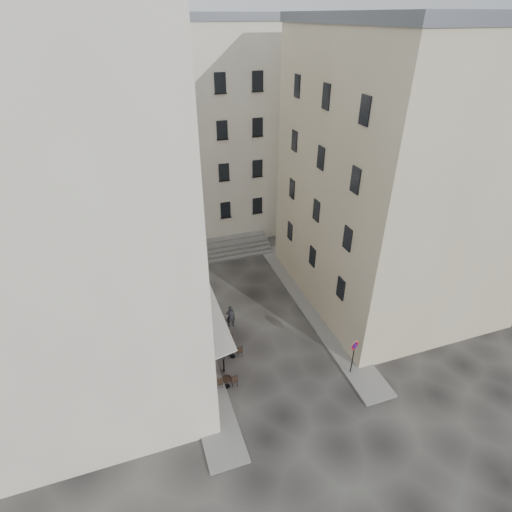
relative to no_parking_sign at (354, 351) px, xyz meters
name	(u,v)px	position (x,y,z in m)	size (l,w,h in m)	color
ground	(269,348)	(-3.88, 3.59, -1.80)	(90.00, 90.00, 0.00)	black
sidewalk_left	(188,323)	(-8.38, 7.59, -1.74)	(2.00, 22.00, 0.12)	slate
sidewalk_right	(312,305)	(0.62, 6.59, -1.74)	(2.00, 18.00, 0.12)	slate
building_left	(55,204)	(-14.38, 6.59, 8.51)	(12.20, 16.20, 20.60)	beige
building_right	(400,174)	(6.62, 7.09, 7.51)	(12.20, 14.20, 18.60)	tan
building_back	(187,132)	(-4.88, 22.59, 7.51)	(18.20, 10.20, 18.60)	beige
cafe_storefront	(198,330)	(-8.20, 4.59, 0.08)	(1.74, 7.30, 3.50)	#4B0A0E
stone_steps	(220,249)	(-3.88, 16.17, -1.40)	(9.00, 3.15, 0.80)	#5B5956
bollard_near	(224,365)	(-7.13, 2.59, -1.27)	(0.12, 0.12, 0.98)	black
bollard_mid	(210,328)	(-7.13, 6.09, -1.27)	(0.12, 0.12, 0.98)	black
bollard_far	(200,297)	(-7.13, 9.59, -1.27)	(0.12, 0.12, 0.98)	black
no_parking_sign	(354,351)	(0.00, 0.00, 0.00)	(0.56, 0.20, 2.54)	black
bistro_table_a	(227,381)	(-7.28, 1.42, -1.36)	(1.23, 0.58, 0.87)	black
bistro_table_b	(233,352)	(-6.31, 3.57, -1.36)	(1.22, 0.57, 0.86)	black
bistro_table_c	(222,339)	(-6.66, 4.85, -1.30)	(1.38, 0.65, 0.97)	black
bistro_table_d	(209,326)	(-7.16, 6.34, -1.33)	(1.29, 0.61, 0.91)	black
bistro_table_e	(206,305)	(-6.87, 8.65, -1.35)	(1.25, 0.59, 0.88)	black
pedestrian	(231,316)	(-5.63, 6.40, -0.94)	(0.62, 0.41, 1.71)	black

